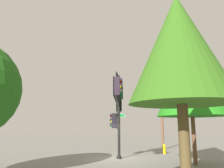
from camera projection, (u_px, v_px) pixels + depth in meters
The scene contains 6 objects.
ground_plane at pixel (119, 159), 16.51m from camera, with size 120.00×120.00×0.00m, color slate.
signal_pole_assembly at pixel (118, 100), 15.99m from camera, with size 4.83×1.39×6.23m.
utility_pole at pixel (162, 109), 24.47m from camera, with size 1.12×1.55×8.20m.
fire_hydrant at pixel (164, 149), 19.70m from camera, with size 0.33×0.24×0.83m.
tree_mid at pixel (179, 48), 7.90m from camera, with size 3.58×3.58×6.97m.
tree_far at pixel (190, 78), 14.64m from camera, with size 4.38×4.38×7.79m.
Camera 1 is at (17.12, 2.15, 2.22)m, focal length 36.40 mm.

